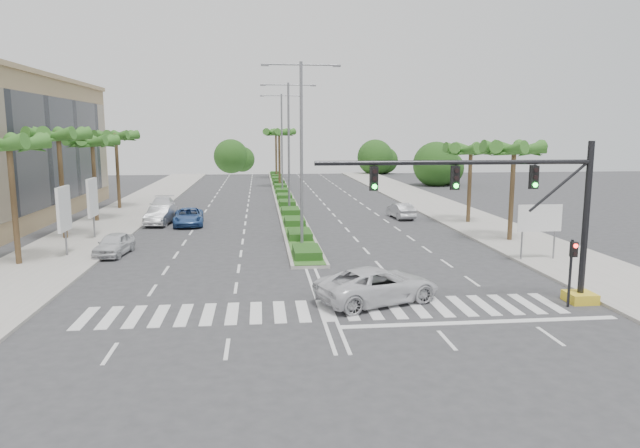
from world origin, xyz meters
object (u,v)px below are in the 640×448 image
(car_parked_c, at_px, (189,217))
(car_crossing, at_px, (378,285))
(car_right, at_px, (401,211))
(car_parked_b, at_px, (161,215))
(car_parked_d, at_px, (162,206))
(car_parked_a, at_px, (114,244))

(car_parked_c, bearing_deg, car_crossing, -68.59)
(car_crossing, bearing_deg, car_right, -37.61)
(car_parked_c, bearing_deg, car_right, 1.41)
(car_parked_b, relative_size, car_right, 1.17)
(car_parked_c, relative_size, car_right, 1.22)
(car_parked_c, bearing_deg, car_parked_d, 110.50)
(car_parked_d, bearing_deg, car_right, -16.73)
(car_parked_b, bearing_deg, car_parked_d, 104.48)
(car_parked_b, relative_size, car_parked_d, 0.92)
(car_parked_a, bearing_deg, car_parked_c, 80.24)
(car_parked_b, xyz_separation_m, car_crossing, (13.38, -23.33, -0.00))
(car_parked_d, distance_m, car_crossing, 32.70)
(car_crossing, bearing_deg, car_parked_b, 8.57)
(car_parked_c, bearing_deg, car_parked_a, -110.81)
(car_parked_a, bearing_deg, car_crossing, -32.39)
(car_parked_a, distance_m, car_crossing, 18.29)
(car_parked_b, height_order, car_parked_c, car_parked_b)
(car_parked_d, bearing_deg, car_parked_c, -68.63)
(car_parked_b, xyz_separation_m, car_parked_c, (2.35, -0.76, -0.09))
(car_parked_a, bearing_deg, car_parked_b, 92.20)
(car_parked_c, xyz_separation_m, car_crossing, (11.03, -22.57, 0.09))
(car_parked_b, bearing_deg, car_parked_c, -11.60)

